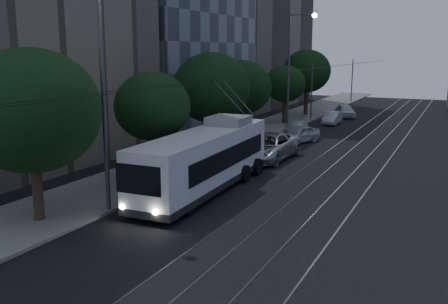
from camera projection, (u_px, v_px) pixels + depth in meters
ground at (240, 209)px, 23.08m from camera, size 120.00×120.00×0.00m
sidewalk at (254, 133)px, 43.90m from camera, size 5.00×90.00×0.15m
tram_rails at (371, 143)px, 39.66m from camera, size 4.52×90.00×0.02m
overhead_wires at (283, 95)px, 42.15m from camera, size 2.23×90.00×6.00m
trolleybus at (206, 160)px, 25.85m from camera, size 2.95×12.10×5.63m
pickup_silver at (267, 147)px, 33.39m from camera, size 3.11×6.36×1.74m
car_white_a at (299, 134)px, 39.52m from camera, size 3.03×4.29×1.36m
car_white_b at (296, 128)px, 43.29m from camera, size 2.28×4.50×1.25m
car_white_c at (332, 118)px, 49.50m from camera, size 1.34×3.72×1.22m
car_white_d at (345, 111)px, 54.58m from camera, size 3.20×4.46×1.41m
tree_0 at (31, 111)px, 20.37m from camera, size 5.71×5.71×7.36m
tree_1 at (152, 107)px, 27.36m from camera, size 4.21×4.21×6.09m
tree_2 at (212, 88)px, 34.66m from camera, size 5.43×5.43×7.10m
tree_3 at (242, 88)px, 39.31m from camera, size 4.76×4.76×6.48m
tree_4 at (285, 84)px, 48.66m from camera, size 4.00×4.00×5.80m
tree_5 at (307, 71)px, 54.90m from camera, size 5.23×5.23×7.31m
streetlamp_near at (110, 77)px, 21.25m from camera, size 2.45×0.44×10.17m
streetlamp_far at (293, 59)px, 45.19m from camera, size 2.58×0.44×10.74m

